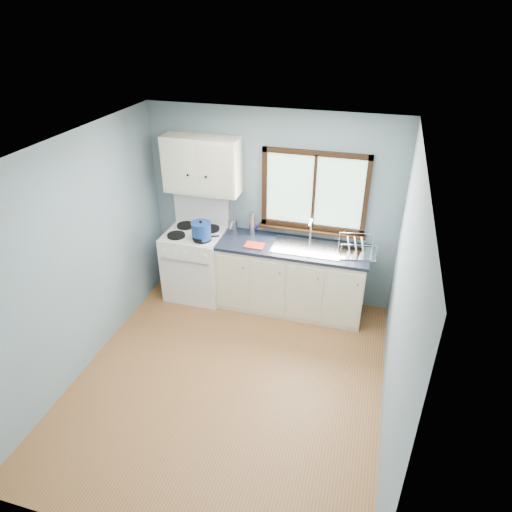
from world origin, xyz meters
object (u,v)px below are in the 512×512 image
(base_cabinets, at_px, (291,281))
(stockpot, at_px, (201,230))
(gas_range, at_px, (196,262))
(sink, at_px, (307,252))
(skillet, at_px, (201,237))
(thermos, at_px, (252,223))
(utensil_crock, at_px, (233,225))
(dish_rack, at_px, (356,250))

(base_cabinets, bearing_deg, stockpot, -170.56)
(gas_range, xyz_separation_m, stockpot, (0.18, -0.17, 0.58))
(base_cabinets, xyz_separation_m, sink, (0.18, -0.00, 0.45))
(skillet, relative_size, thermos, 1.17)
(base_cabinets, bearing_deg, utensil_crock, 165.70)
(skillet, bearing_deg, thermos, 11.53)
(base_cabinets, xyz_separation_m, dish_rack, (0.77, -0.00, 0.57))
(sink, distance_m, dish_rack, 0.60)
(skillet, distance_m, dish_rack, 1.90)
(sink, relative_size, skillet, 2.32)
(sink, bearing_deg, skillet, -171.52)
(stockpot, bearing_deg, gas_range, 136.40)
(sink, distance_m, stockpot, 1.34)
(utensil_crock, distance_m, thermos, 0.28)
(gas_range, height_order, base_cabinets, gas_range)
(skillet, xyz_separation_m, thermos, (0.55, 0.37, 0.09))
(utensil_crock, bearing_deg, skillet, -124.79)
(base_cabinets, distance_m, stockpot, 1.32)
(gas_range, bearing_deg, dish_rack, 0.50)
(stockpot, bearing_deg, base_cabinets, 9.44)
(gas_range, distance_m, dish_rack, 2.13)
(sink, relative_size, stockpot, 2.62)
(gas_range, distance_m, base_cabinets, 1.31)
(sink, bearing_deg, stockpot, -171.86)
(base_cabinets, distance_m, dish_rack, 0.95)
(utensil_crock, relative_size, thermos, 1.14)
(base_cabinets, bearing_deg, gas_range, -179.18)
(stockpot, xyz_separation_m, thermos, (0.55, 0.36, 0.00))
(sink, height_order, stockpot, sink)
(sink, bearing_deg, utensil_crock, 168.12)
(gas_range, height_order, sink, gas_range)
(utensil_crock, xyz_separation_m, thermos, (0.27, -0.04, 0.08))
(base_cabinets, bearing_deg, sink, -0.13)
(thermos, bearing_deg, sink, -12.86)
(thermos, relative_size, dish_rack, 0.65)
(base_cabinets, height_order, stockpot, stockpot)
(thermos, bearing_deg, base_cabinets, -16.65)
(thermos, xyz_separation_m, dish_rack, (1.34, -0.17, -0.10))
(skillet, relative_size, dish_rack, 0.76)
(base_cabinets, bearing_deg, skillet, -170.18)
(utensil_crock, bearing_deg, gas_range, -153.20)
(base_cabinets, relative_size, utensil_crock, 5.28)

